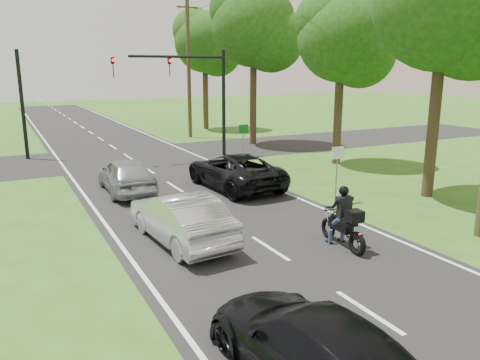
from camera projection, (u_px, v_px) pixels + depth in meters
name	position (u px, v px, depth m)	size (l,w,h in m)	color
ground	(270.00, 249.00, 13.21)	(140.00, 140.00, 0.00)	#315718
road	(160.00, 178.00, 21.86)	(8.00, 100.00, 0.01)	black
cross_road	(128.00, 157.00, 27.05)	(60.00, 7.00, 0.01)	black
motorcycle_rider	(344.00, 223.00, 13.18)	(0.61, 2.09, 1.80)	black
dark_suv	(234.00, 171.00, 19.85)	(2.44, 5.30, 1.47)	black
silver_sedan	(181.00, 218.00, 13.56)	(1.55, 4.45, 1.47)	silver
silver_suv	(126.00, 175.00, 19.06)	(1.73, 4.30, 1.47)	#A3A8AB
dark_car_behind	(313.00, 347.00, 7.40)	(1.82, 4.47, 1.30)	black
traffic_signal	(193.00, 84.00, 25.85)	(6.38, 0.44, 6.00)	black
signal_pole_far	(22.00, 105.00, 25.77)	(0.20, 0.20, 6.00)	black
utility_pole_far	(189.00, 67.00, 33.83)	(1.60, 0.28, 10.00)	#4E3C23
sign_white	(338.00, 161.00, 17.51)	(0.55, 0.07, 2.12)	slate
sign_green	(243.00, 135.00, 24.52)	(0.55, 0.07, 2.12)	slate
tree_row_b	(456.00, 7.00, 17.01)	(5.60, 5.43, 10.06)	#332316
tree_row_c	(348.00, 43.00, 23.73)	(4.80, 4.65, 8.76)	#332316
tree_row_d	(260.00, 30.00, 30.05)	(5.76, 5.58, 10.45)	#332316
tree_row_e	(209.00, 46.00, 38.15)	(5.28, 5.12, 9.61)	#332316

